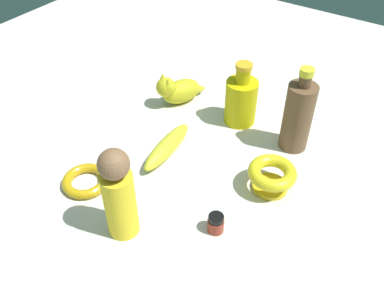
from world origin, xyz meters
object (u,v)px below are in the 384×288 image
object	(u,v)px
banana	(167,146)
bangle	(86,181)
bottle_short	(242,100)
bottle_tall	(298,116)
nail_polish_jar	(216,223)
cat_figurine	(178,90)
bowl	(272,175)
person_figure_adult	(119,194)

from	to	relation	value
banana	bangle	distance (m)	0.20
banana	bottle_short	xyz separation A→B (m)	(0.21, -0.08, 0.04)
banana	bottle_tall	distance (m)	0.31
banana	bangle	bearing A→B (deg)	-30.14
bottle_short	nail_polish_jar	xyz separation A→B (m)	(-0.33, -0.13, -0.05)
bottle_tall	bottle_short	distance (m)	0.15
bottle_short	cat_figurine	bearing A→B (deg)	96.89
bottle_tall	bangle	world-z (taller)	bottle_tall
banana	bottle_short	world-z (taller)	bottle_short
bottle_tall	cat_figurine	world-z (taller)	bottle_tall
bottle_tall	bangle	xyz separation A→B (m)	(-0.37, 0.32, -0.08)
bottle_tall	bowl	size ratio (longest dim) A/B	2.06
bottle_short	cat_figurine	size ratio (longest dim) A/B	1.19
person_figure_adult	bottle_short	distance (m)	0.43
bangle	cat_figurine	size ratio (longest dim) A/B	0.73
bangle	cat_figurine	xyz separation A→B (m)	(0.36, 0.01, 0.03)
bowl	banana	bearing A→B (deg)	97.53
person_figure_adult	bottle_short	bearing A→B (deg)	-2.42
person_figure_adult	nail_polish_jar	bearing A→B (deg)	-56.63
bowl	cat_figurine	size ratio (longest dim) A/B	0.74
bangle	banana	bearing A→B (deg)	-25.37
banana	bottle_tall	size ratio (longest dim) A/B	0.86
person_figure_adult	bangle	bearing A→B (deg)	73.19
bottle_short	nail_polish_jar	size ratio (longest dim) A/B	4.15
person_figure_adult	bangle	xyz separation A→B (m)	(0.04, 0.15, -0.09)
banana	person_figure_adult	world-z (taller)	person_figure_adult
person_figure_adult	bottle_tall	bearing A→B (deg)	-22.15
person_figure_adult	cat_figurine	world-z (taller)	person_figure_adult
bowl	bottle_short	bearing A→B (deg)	44.39
person_figure_adult	nail_polish_jar	xyz separation A→B (m)	(0.10, -0.15, -0.08)
person_figure_adult	bottle_tall	size ratio (longest dim) A/B	0.96
person_figure_adult	cat_figurine	bearing A→B (deg)	21.75
bowl	bangle	xyz separation A→B (m)	(-0.21, 0.34, -0.03)
person_figure_adult	bottle_tall	xyz separation A→B (m)	(0.42, -0.17, -0.01)
bottle_tall	bowl	world-z (taller)	bottle_tall
cat_figurine	bottle_short	bearing A→B (deg)	-83.11
banana	bangle	size ratio (longest dim) A/B	1.79
person_figure_adult	cat_figurine	size ratio (longest dim) A/B	1.45
bottle_short	bowl	distance (m)	0.24
banana	person_figure_adult	distance (m)	0.25
bowl	nail_polish_jar	xyz separation A→B (m)	(-0.16, 0.04, -0.02)
person_figure_adult	bowl	size ratio (longest dim) A/B	1.97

